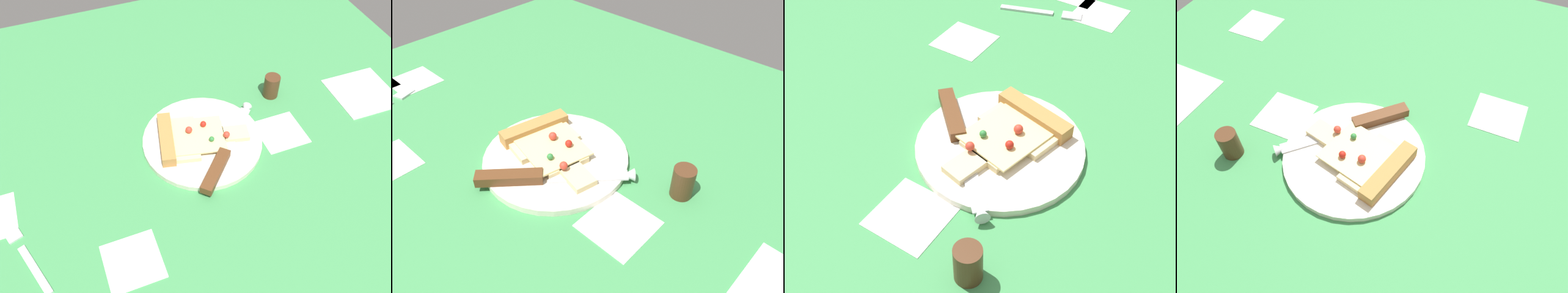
% 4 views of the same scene
% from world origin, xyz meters
% --- Properties ---
extents(ground_plane, '(1.15, 1.15, 0.03)m').
position_xyz_m(ground_plane, '(0.00, 0.00, -0.01)').
color(ground_plane, '#3D8C4C').
rests_on(ground_plane, ground).
extents(plate, '(0.23, 0.23, 0.01)m').
position_xyz_m(plate, '(-0.01, -0.03, 0.01)').
color(plate, silver).
rests_on(plate, ground_plane).
extents(pizza_slice, '(0.19, 0.13, 0.03)m').
position_xyz_m(pizza_slice, '(0.02, -0.04, 0.02)').
color(pizza_slice, beige).
rests_on(pizza_slice, plate).
extents(knife, '(0.18, 0.19, 0.02)m').
position_xyz_m(knife, '(-0.03, 0.02, 0.02)').
color(knife, silver).
rests_on(knife, plate).
extents(pepper_shaker, '(0.03, 0.03, 0.05)m').
position_xyz_m(pepper_shaker, '(-0.20, -0.11, 0.03)').
color(pepper_shaker, '#4C2D19').
rests_on(pepper_shaker, ground_plane).
extents(fork, '(0.07, 0.15, 0.01)m').
position_xyz_m(fork, '(0.35, 0.09, 0.00)').
color(fork, silver).
rests_on(fork, ground_plane).
extents(napkin, '(0.13, 0.13, 0.00)m').
position_xyz_m(napkin, '(-0.39, -0.04, 0.00)').
color(napkin, white).
rests_on(napkin, ground_plane).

